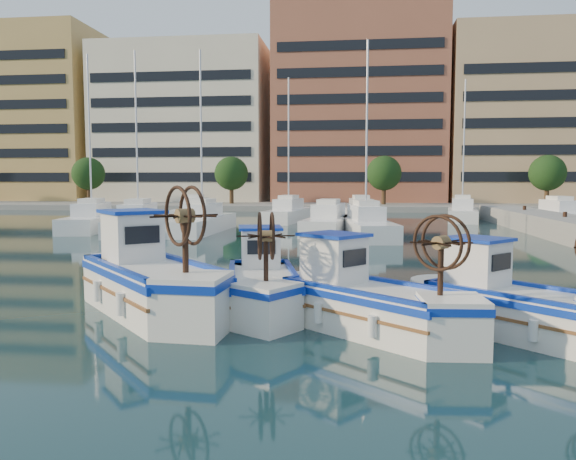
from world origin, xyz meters
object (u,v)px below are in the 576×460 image
Objects in this scene: fishing_boat_b at (262,282)px; fishing_boat_d at (515,302)px; fishing_boat_c at (367,298)px; fishing_boat_a at (150,277)px.

fishing_boat_d is (5.77, -1.72, -0.01)m from fishing_boat_b.
fishing_boat_c is at bearing -46.78° from fishing_boat_b.
fishing_boat_b is 1.08× the size of fishing_boat_d.
fishing_boat_d is at bearing -48.00° from fishing_boat_c.
fishing_boat_c is (5.39, -1.18, -0.15)m from fishing_boat_a.
fishing_boat_a is at bearing 118.29° from fishing_boat_c.
fishing_boat_b is at bearing -28.94° from fishing_boat_a.
fishing_boat_b is at bearing 96.27° from fishing_boat_c.
fishing_boat_c reaches higher than fishing_boat_b.
fishing_boat_b is 6.02m from fishing_boat_d.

